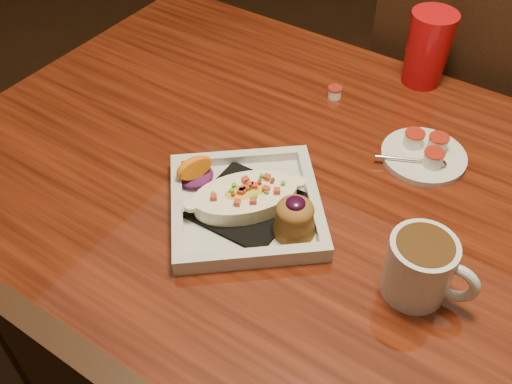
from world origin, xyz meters
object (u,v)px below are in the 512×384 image
Objects in this scene: chair_far at (449,122)px; coffee_mug at (421,266)px; saucer at (424,153)px; red_tumbler at (428,49)px; table at (344,237)px; plate at (251,204)px.

coffee_mug is (0.16, -0.74, 0.30)m from chair_far.
saucer is at bearing 97.56° from chair_far.
saucer is at bearing -66.47° from red_tumbler.
coffee_mug is at bearing -70.25° from saucer.
table is 9.57× the size of red_tumbler.
coffee_mug is (0.28, 0.01, 0.03)m from plate.
table is at bearing -109.89° from saucer.
coffee_mug is 0.55m from red_tumbler.
saucer is (-0.10, 0.28, -0.04)m from coffee_mug.
coffee_mug reaches higher than saucer.
plate is 2.19× the size of red_tumbler.
red_tumbler is (-0.20, 0.51, 0.02)m from coffee_mug.
coffee_mug reaches higher than table.
table is 11.04× the size of coffee_mug.
coffee_mug is 0.87× the size of red_tumbler.
saucer is at bearing 105.94° from coffee_mug.
plate is at bearing 177.98° from coffee_mug.
saucer is (0.18, 0.29, -0.01)m from plate.
table is 4.38× the size of plate.
table is at bearing 90.00° from chair_far.
table is at bearing 4.43° from plate.
chair_far is at bearing 80.25° from red_tumbler.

